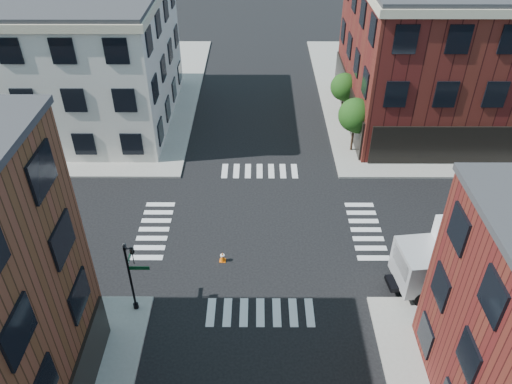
% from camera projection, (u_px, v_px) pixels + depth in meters
% --- Properties ---
extents(ground, '(120.00, 120.00, 0.00)m').
position_uv_depth(ground, '(260.00, 230.00, 32.90)').
color(ground, black).
rests_on(ground, ground).
extents(sidewalk_ne, '(30.00, 30.00, 0.15)m').
position_uv_depth(sidewalk_ne, '(469.00, 94.00, 49.81)').
color(sidewalk_ne, gray).
rests_on(sidewalk_ne, ground).
extents(sidewalk_nw, '(30.00, 30.00, 0.15)m').
position_uv_depth(sidewalk_nw, '(50.00, 93.00, 49.92)').
color(sidewalk_nw, gray).
rests_on(sidewalk_nw, ground).
extents(building_ne, '(25.00, 16.00, 12.00)m').
position_uv_depth(building_ne, '(501.00, 54.00, 42.29)').
color(building_ne, '#4A1312').
rests_on(building_ne, ground).
extents(building_nw, '(22.00, 16.00, 11.00)m').
position_uv_depth(building_nw, '(38.00, 59.00, 42.68)').
color(building_nw, silver).
rests_on(building_nw, ground).
extents(tree_near, '(2.69, 2.69, 4.49)m').
position_uv_depth(tree_near, '(356.00, 117.00, 39.11)').
color(tree_near, black).
rests_on(tree_near, ground).
extents(tree_far, '(2.43, 2.43, 4.07)m').
position_uv_depth(tree_far, '(345.00, 88.00, 44.14)').
color(tree_far, black).
rests_on(tree_far, ground).
extents(signal_pole, '(1.29, 1.24, 4.60)m').
position_uv_depth(signal_pole, '(131.00, 270.00, 25.83)').
color(signal_pole, black).
rests_on(signal_pole, ground).
extents(box_truck, '(9.46, 3.82, 4.19)m').
position_uv_depth(box_truck, '(482.00, 256.00, 27.72)').
color(box_truck, silver).
rests_on(box_truck, ground).
extents(traffic_cone, '(0.39, 0.39, 0.69)m').
position_uv_depth(traffic_cone, '(222.00, 257.00, 30.31)').
color(traffic_cone, orange).
rests_on(traffic_cone, ground).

